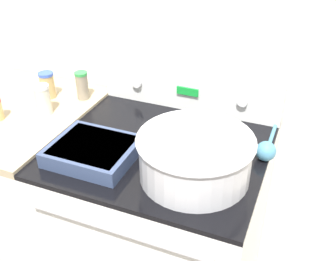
% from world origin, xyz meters
% --- Properties ---
extents(kitchen_wall, '(8.00, 0.05, 2.50)m').
position_xyz_m(kitchen_wall, '(0.00, 0.70, 1.25)').
color(kitchen_wall, silver).
rests_on(kitchen_wall, ground_plane).
extents(stove_range, '(0.74, 0.69, 0.95)m').
position_xyz_m(stove_range, '(0.00, 0.33, 0.47)').
color(stove_range, white).
rests_on(stove_range, ground_plane).
extents(control_panel, '(0.74, 0.07, 0.16)m').
position_xyz_m(control_panel, '(0.00, 0.64, 1.03)').
color(control_panel, white).
rests_on(control_panel, stove_range).
extents(side_counter, '(0.58, 0.66, 0.96)m').
position_xyz_m(side_counter, '(-0.66, 0.33, 0.48)').
color(side_counter, silver).
rests_on(side_counter, ground_plane).
extents(mixing_bowl, '(0.37, 0.37, 0.14)m').
position_xyz_m(mixing_bowl, '(0.16, 0.22, 1.03)').
color(mixing_bowl, silver).
rests_on(mixing_bowl, stove_range).
extents(casserole_dish, '(0.28, 0.24, 0.05)m').
position_xyz_m(casserole_dish, '(-0.18, 0.18, 0.98)').
color(casserole_dish, '#38476B').
rests_on(casserole_dish, stove_range).
extents(ladle, '(0.07, 0.33, 0.07)m').
position_xyz_m(ladle, '(0.35, 0.41, 0.98)').
color(ladle, teal).
rests_on(ladle, stove_range).
extents(spice_jar_green_cap, '(0.05, 0.05, 0.12)m').
position_xyz_m(spice_jar_green_cap, '(-0.44, 0.53, 1.02)').
color(spice_jar_green_cap, gray).
rests_on(spice_jar_green_cap, side_counter).
extents(spice_jar_white_cap, '(0.06, 0.06, 0.12)m').
position_xyz_m(spice_jar_white_cap, '(-0.51, 0.36, 1.02)').
color(spice_jar_white_cap, beige).
rests_on(spice_jar_white_cap, side_counter).
extents(spice_jar_blue_cap, '(0.06, 0.06, 0.11)m').
position_xyz_m(spice_jar_blue_cap, '(-0.58, 0.48, 1.01)').
color(spice_jar_blue_cap, tan).
rests_on(spice_jar_blue_cap, side_counter).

